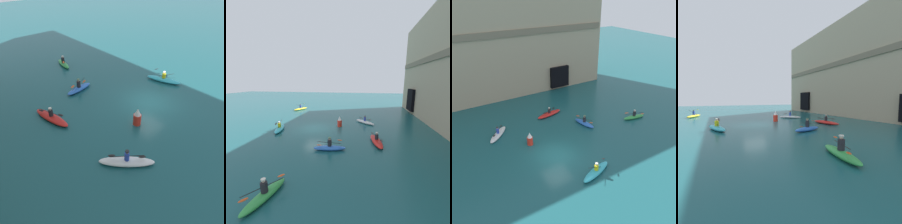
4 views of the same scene
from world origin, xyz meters
TOP-DOWN VIEW (x-y plane):
  - ground_plane at (0.00, 0.00)m, footprint 120.00×120.00m
  - kayak_yellow at (-11.39, -7.12)m, footprint 3.46×2.05m
  - kayak_white at (-3.57, 6.28)m, footprint 2.86×3.00m
  - kayak_cyan at (1.58, -3.94)m, footprint 3.54×1.85m
  - kayak_green at (11.62, 1.44)m, footprint 2.91×1.24m
  - kayak_red at (3.32, 7.49)m, footprint 3.56×1.47m
  - kayak_blue at (5.66, 3.38)m, footprint 1.22×2.90m
  - marker_buoy at (-1.35, 3.02)m, footprint 0.58×0.58m

SIDE VIEW (x-z plane):
  - ground_plane at x=0.00m, z-range 0.00..0.00m
  - kayak_white at x=-3.57m, z-range -0.33..0.75m
  - kayak_red at x=3.32m, z-range -0.31..0.77m
  - kayak_cyan at x=1.58m, z-range -0.36..0.85m
  - kayak_yellow at x=-11.39m, z-range -0.41..0.91m
  - kayak_green at x=11.62m, z-range -0.31..0.81m
  - kayak_blue at x=5.66m, z-range -0.33..0.84m
  - marker_buoy at x=-1.35m, z-range -0.05..1.32m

